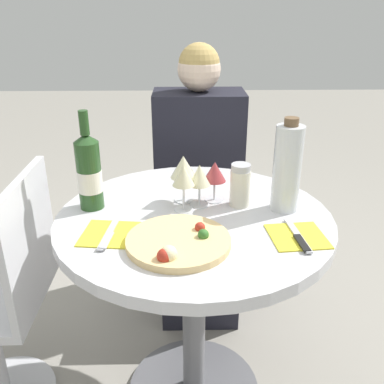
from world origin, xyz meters
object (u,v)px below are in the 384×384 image
(dining_table, at_px, (194,263))
(tall_carafe, at_px, (287,168))
(chair_empty_side, at_px, (0,302))
(pizza_large, at_px, (178,242))
(seated_diner, at_px, (199,199))
(wine_bottle, at_px, (89,172))
(chair_behind_diner, at_px, (198,203))

(dining_table, relative_size, tall_carafe, 2.89)
(chair_empty_side, xyz_separation_m, pizza_large, (0.59, -0.17, 0.32))
(seated_diner, distance_m, wine_bottle, 0.72)
(chair_behind_diner, bearing_deg, seated_diner, 90.00)
(seated_diner, bearing_deg, tall_carafe, 113.89)
(tall_carafe, bearing_deg, chair_empty_side, -177.12)
(chair_behind_diner, relative_size, wine_bottle, 2.80)
(chair_empty_side, height_order, pizza_large, chair_empty_side)
(chair_behind_diner, relative_size, tall_carafe, 2.97)
(seated_diner, bearing_deg, pizza_large, 83.65)
(dining_table, xyz_separation_m, wine_bottle, (-0.32, 0.06, 0.29))
(pizza_large, xyz_separation_m, tall_carafe, (0.33, 0.22, 0.13))
(chair_empty_side, relative_size, tall_carafe, 2.97)
(dining_table, xyz_separation_m, chair_behind_diner, (0.04, 0.73, -0.14))
(chair_behind_diner, bearing_deg, pizza_large, 84.67)
(dining_table, bearing_deg, chair_empty_side, -179.12)
(wine_bottle, bearing_deg, seated_diner, 55.50)
(dining_table, relative_size, pizza_large, 2.98)
(chair_behind_diner, height_order, pizza_large, chair_behind_diner)
(dining_table, height_order, pizza_large, pizza_large)
(wine_bottle, bearing_deg, dining_table, -11.17)
(chair_behind_diner, height_order, seated_diner, seated_diner)
(dining_table, height_order, tall_carafe, tall_carafe)
(pizza_large, height_order, wine_bottle, wine_bottle)
(chair_empty_side, bearing_deg, pizza_large, -106.08)
(dining_table, distance_m, chair_empty_side, 0.65)
(seated_diner, bearing_deg, wine_bottle, 55.50)
(seated_diner, height_order, chair_empty_side, seated_diner)
(dining_table, bearing_deg, tall_carafe, 7.38)
(chair_behind_diner, height_order, tall_carafe, tall_carafe)
(seated_diner, height_order, wine_bottle, seated_diner)
(chair_behind_diner, height_order, chair_empty_side, same)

